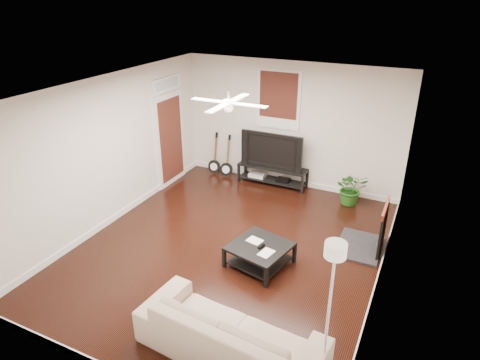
# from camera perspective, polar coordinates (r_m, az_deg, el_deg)

# --- Properties ---
(room) EXTENTS (5.01, 6.01, 2.81)m
(room) POSITION_cam_1_polar(r_m,az_deg,el_deg) (6.85, -1.44, 0.64)
(room) COLOR black
(room) RESTS_ON ground
(brick_accent) EXTENTS (0.02, 2.20, 2.80)m
(brick_accent) POSITION_cam_1_polar(r_m,az_deg,el_deg) (7.15, 20.50, 0.04)
(brick_accent) COLOR #AA4F36
(brick_accent) RESTS_ON floor
(fireplace) EXTENTS (0.80, 1.10, 0.92)m
(fireplace) POSITION_cam_1_polar(r_m,az_deg,el_deg) (7.59, 17.30, -6.03)
(fireplace) COLOR black
(fireplace) RESTS_ON floor
(window_back) EXTENTS (1.00, 0.06, 1.30)m
(window_back) POSITION_cam_1_polar(r_m,az_deg,el_deg) (9.38, 5.21, 10.75)
(window_back) COLOR #3C1510
(window_back) RESTS_ON wall_back
(door_left) EXTENTS (0.08, 1.00, 2.50)m
(door_left) POSITION_cam_1_polar(r_m,az_deg,el_deg) (9.63, -9.47, 6.55)
(door_left) COLOR white
(door_left) RESTS_ON wall_left
(tv_stand) EXTENTS (1.61, 0.43, 0.45)m
(tv_stand) POSITION_cam_1_polar(r_m,az_deg,el_deg) (9.77, 4.40, 0.65)
(tv_stand) COLOR black
(tv_stand) RESTS_ON floor
(tv) EXTENTS (1.44, 0.19, 0.83)m
(tv) POSITION_cam_1_polar(r_m,az_deg,el_deg) (9.55, 4.57, 4.19)
(tv) COLOR black
(tv) RESTS_ON tv_stand
(coffee_table) EXTENTS (1.05, 1.05, 0.37)m
(coffee_table) POSITION_cam_1_polar(r_m,az_deg,el_deg) (7.03, 2.68, -10.08)
(coffee_table) COLOR black
(coffee_table) RESTS_ON floor
(sofa) EXTENTS (2.41, 1.11, 0.68)m
(sofa) POSITION_cam_1_polar(r_m,az_deg,el_deg) (5.48, -1.35, -19.97)
(sofa) COLOR #C7AF95
(sofa) RESTS_ON floor
(floor_lamp) EXTENTS (0.34, 0.34, 1.91)m
(floor_lamp) POSITION_cam_1_polar(r_m,az_deg,el_deg) (4.86, 11.81, -17.74)
(floor_lamp) COLOR silver
(floor_lamp) RESTS_ON floor
(potted_plant) EXTENTS (0.81, 0.76, 0.72)m
(potted_plant) POSITION_cam_1_polar(r_m,az_deg,el_deg) (9.10, 14.83, -1.10)
(potted_plant) COLOR #225C1A
(potted_plant) RESTS_ON floor
(guitar_left) EXTENTS (0.32, 0.24, 1.02)m
(guitar_left) POSITION_cam_1_polar(r_m,az_deg,el_deg) (10.23, -3.54, 3.54)
(guitar_left) COLOR black
(guitar_left) RESTS_ON floor
(guitar_right) EXTENTS (0.34, 0.27, 1.02)m
(guitar_right) POSITION_cam_1_polar(r_m,az_deg,el_deg) (10.05, -1.88, 3.18)
(guitar_right) COLOR black
(guitar_right) RESTS_ON floor
(ceiling_fan) EXTENTS (1.24, 1.24, 0.32)m
(ceiling_fan) POSITION_cam_1_polar(r_m,az_deg,el_deg) (6.46, -1.56, 10.41)
(ceiling_fan) COLOR white
(ceiling_fan) RESTS_ON ceiling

